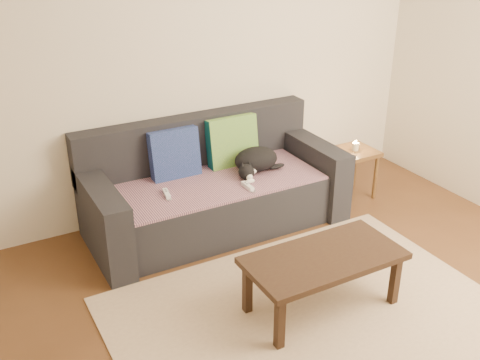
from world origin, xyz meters
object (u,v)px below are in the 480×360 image
object	(u,v)px
wii_remote_b	(248,186)
cat	(255,161)
side_table	(354,158)
coffee_table	(324,262)
wii_remote_a	(167,194)
sofa	(213,191)

from	to	relation	value
wii_remote_b	cat	bearing A→B (deg)	-41.05
side_table	coffee_table	xyz separation A→B (m)	(-1.25, -1.23, -0.02)
side_table	cat	bearing A→B (deg)	176.35
wii_remote_a	sofa	bearing A→B (deg)	-62.87
wii_remote_b	coffee_table	xyz separation A→B (m)	(-0.03, -1.04, -0.10)
cat	wii_remote_b	xyz separation A→B (m)	(-0.21, -0.25, -0.08)
wii_remote_b	side_table	xyz separation A→B (m)	(1.22, 0.19, -0.08)
wii_remote_a	wii_remote_b	xyz separation A→B (m)	(0.61, -0.18, 0.00)
wii_remote_b	side_table	distance (m)	1.24
cat	wii_remote_b	distance (m)	0.34
side_table	coffee_table	world-z (taller)	side_table
sofa	wii_remote_b	xyz separation A→B (m)	(0.15, -0.33, 0.15)
wii_remote_a	side_table	world-z (taller)	wii_remote_a
side_table	wii_remote_b	bearing A→B (deg)	-171.34
cat	coffee_table	size ratio (longest dim) A/B	0.44
cat	wii_remote_a	xyz separation A→B (m)	(-0.82, -0.07, -0.08)
sofa	wii_remote_a	bearing A→B (deg)	-163.06
sofa	side_table	bearing A→B (deg)	-5.81
sofa	cat	world-z (taller)	sofa
side_table	coffee_table	distance (m)	1.75
sofa	cat	xyz separation A→B (m)	(0.36, -0.07, 0.23)
wii_remote_a	coffee_table	bearing A→B (deg)	-144.37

